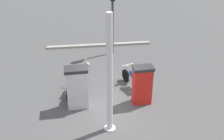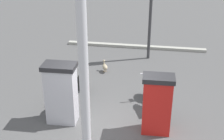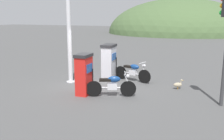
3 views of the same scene
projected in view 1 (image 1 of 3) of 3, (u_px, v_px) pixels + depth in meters
name	position (u px, v px, depth m)	size (l,w,h in m)	color
ground_plane	(110.00, 104.00, 10.60)	(120.00, 120.00, 0.00)	#4C4C4C
fuel_pump_near	(142.00, 85.00, 10.36)	(0.56, 0.81, 1.61)	red
fuel_pump_far	(77.00, 87.00, 10.08)	(0.61, 0.90, 1.71)	silver
motorcycle_near_pump	(133.00, 79.00, 11.48)	(1.81, 0.85, 0.94)	black
motorcycle_far_pump	(74.00, 81.00, 11.27)	(1.90, 0.79, 0.95)	black
wandering_duck	(87.00, 64.00, 13.36)	(0.41, 0.31, 0.43)	tan
roadside_traffic_light	(113.00, 9.00, 13.80)	(0.38, 0.26, 3.71)	#38383A
canopy_support_pole	(110.00, 79.00, 8.37)	(0.40, 0.40, 4.16)	silver
road_edge_kerb	(99.00, 45.00, 15.93)	(0.37, 6.21, 0.12)	#9E9E93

